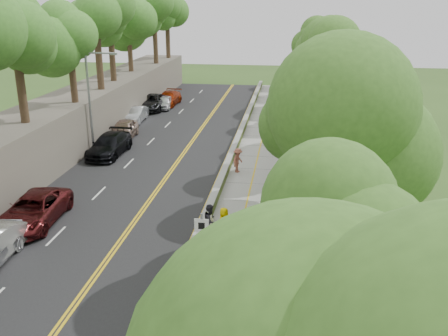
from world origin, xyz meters
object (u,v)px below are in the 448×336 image
Objects in this scene: car_2 at (34,210)px; person_far at (273,122)px; construction_barrel at (272,129)px; signpost at (202,239)px; concrete_block at (278,258)px; streetlight at (92,96)px; painter_0 at (224,223)px.

person_far is at bearing 57.93° from car_2.
car_2 is (-12.00, -20.81, 0.37)m from construction_barrel.
signpost reaches higher than construction_barrel.
car_2 reaches higher than concrete_block.
car_2 is at bearing -119.97° from construction_barrel.
streetlight is at bearing 124.08° from signpost.
concrete_block is at bearing -108.22° from painter_0.
painter_0 is at bearing 139.04° from concrete_block.
construction_barrel is 23.61m from concrete_block.
person_far is at bearing 85.81° from signpost.
signpost is 2.68× the size of concrete_block.
streetlight is at bearing 93.30° from car_2.
concrete_block is at bearing -46.35° from streetlight.
painter_0 reaches higher than construction_barrel.
streetlight is 13.35m from car_2.
construction_barrel is at bearing 56.77° from car_2.
painter_0 is at bearing 93.85° from person_far.
painter_0 is (-1.55, -21.10, 0.41)m from construction_barrel.
concrete_block is at bearing 25.37° from signpost.
signpost is at bearing -55.92° from streetlight.
signpost is 10.99m from car_2.
person_far is at bearing 18.82° from painter_0.
concrete_block is 0.20× the size of car_2.
signpost is at bearing -26.45° from car_2.
concrete_block is (14.76, -15.47, -4.20)m from streetlight.
streetlight is at bearing 65.24° from painter_0.
concrete_block is 0.70× the size of person_far.
concrete_block is 13.59m from car_2.
streetlight is 6.92× the size of concrete_block.
streetlight is 20.72m from signpost.
painter_0 is (10.45, -0.29, 0.05)m from car_2.
construction_barrel is at bearing 100.29° from person_far.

